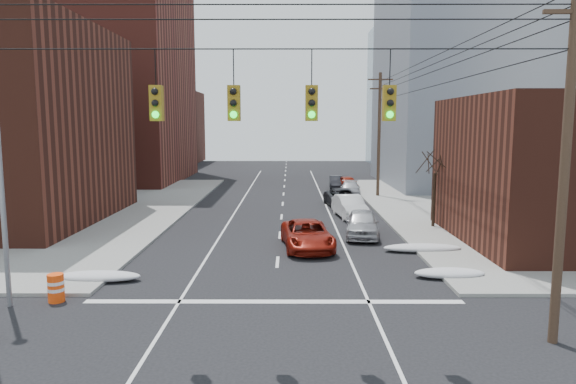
{
  "coord_description": "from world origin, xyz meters",
  "views": [
    {
      "loc": [
        0.58,
        -11.73,
        6.51
      ],
      "look_at": [
        0.49,
        14.79,
        3.0
      ],
      "focal_mm": 32.0,
      "sensor_mm": 36.0,
      "label": 1
    }
  ],
  "objects_px": {
    "red_pickup": "(307,235)",
    "lot_car_d": "(66,195)",
    "parked_car_b": "(350,207)",
    "construction_barrel": "(56,288)",
    "lot_car_a": "(39,218)",
    "lot_car_b": "(68,202)",
    "parked_car_f": "(336,182)",
    "lot_car_c": "(39,210)",
    "parked_car_d": "(350,189)",
    "parked_car_a": "(362,223)",
    "parked_car_e": "(348,183)",
    "parked_car_c": "(343,198)"
  },
  "relations": [
    {
      "from": "parked_car_a",
      "to": "red_pickup",
      "type": "bearing_deg",
      "value": -131.59
    },
    {
      "from": "red_pickup",
      "to": "parked_car_e",
      "type": "relative_size",
      "value": 1.32
    },
    {
      "from": "parked_car_c",
      "to": "lot_car_a",
      "type": "distance_m",
      "value": 21.68
    },
    {
      "from": "lot_car_a",
      "to": "lot_car_d",
      "type": "xyz_separation_m",
      "value": [
        -2.81,
        10.29,
        -0.02
      ]
    },
    {
      "from": "red_pickup",
      "to": "parked_car_a",
      "type": "height_order",
      "value": "parked_car_a"
    },
    {
      "from": "red_pickup",
      "to": "lot_car_d",
      "type": "height_order",
      "value": "lot_car_d"
    },
    {
      "from": "parked_car_b",
      "to": "construction_barrel",
      "type": "bearing_deg",
      "value": -134.37
    },
    {
      "from": "parked_car_c",
      "to": "parked_car_f",
      "type": "bearing_deg",
      "value": 80.61
    },
    {
      "from": "lot_car_a",
      "to": "lot_car_b",
      "type": "xyz_separation_m",
      "value": [
        -1.38,
        7.24,
        -0.13
      ]
    },
    {
      "from": "parked_car_a",
      "to": "parked_car_d",
      "type": "bearing_deg",
      "value": 92.84
    },
    {
      "from": "parked_car_e",
      "to": "lot_car_c",
      "type": "bearing_deg",
      "value": -149.01
    },
    {
      "from": "parked_car_d",
      "to": "parked_car_b",
      "type": "bearing_deg",
      "value": -90.57
    },
    {
      "from": "lot_car_c",
      "to": "construction_barrel",
      "type": "relative_size",
      "value": 4.52
    },
    {
      "from": "parked_car_c",
      "to": "parked_car_a",
      "type": "bearing_deg",
      "value": -96.84
    },
    {
      "from": "parked_car_b",
      "to": "lot_car_b",
      "type": "bearing_deg",
      "value": 166.66
    },
    {
      "from": "parked_car_e",
      "to": "construction_barrel",
      "type": "distance_m",
      "value": 35.79
    },
    {
      "from": "parked_car_b",
      "to": "lot_car_b",
      "type": "height_order",
      "value": "parked_car_b"
    },
    {
      "from": "red_pickup",
      "to": "construction_barrel",
      "type": "relative_size",
      "value": 5.05
    },
    {
      "from": "parked_car_a",
      "to": "lot_car_b",
      "type": "xyz_separation_m",
      "value": [
        -20.7,
        8.2,
        -0.0
      ]
    },
    {
      "from": "parked_car_d",
      "to": "lot_car_a",
      "type": "relative_size",
      "value": 0.95
    },
    {
      "from": "lot_car_b",
      "to": "lot_car_c",
      "type": "height_order",
      "value": "lot_car_c"
    },
    {
      "from": "red_pickup",
      "to": "parked_car_c",
      "type": "bearing_deg",
      "value": 70.62
    },
    {
      "from": "red_pickup",
      "to": "parked_car_e",
      "type": "height_order",
      "value": "red_pickup"
    },
    {
      "from": "lot_car_a",
      "to": "parked_car_d",
      "type": "bearing_deg",
      "value": -72.21
    },
    {
      "from": "red_pickup",
      "to": "parked_car_b",
      "type": "bearing_deg",
      "value": 64.17
    },
    {
      "from": "parked_car_d",
      "to": "lot_car_b",
      "type": "bearing_deg",
      "value": -151.83
    },
    {
      "from": "parked_car_a",
      "to": "lot_car_c",
      "type": "bearing_deg",
      "value": 175.57
    },
    {
      "from": "red_pickup",
      "to": "lot_car_b",
      "type": "height_order",
      "value": "red_pickup"
    },
    {
      "from": "red_pickup",
      "to": "parked_car_f",
      "type": "relative_size",
      "value": 1.39
    },
    {
      "from": "lot_car_b",
      "to": "construction_barrel",
      "type": "bearing_deg",
      "value": -163.32
    },
    {
      "from": "parked_car_b",
      "to": "parked_car_c",
      "type": "bearing_deg",
      "value": 82.23
    },
    {
      "from": "parked_car_b",
      "to": "construction_barrel",
      "type": "xyz_separation_m",
      "value": [
        -12.84,
        -17.29,
        -0.24
      ]
    },
    {
      "from": "parked_car_d",
      "to": "lot_car_a",
      "type": "distance_m",
      "value": 26.16
    },
    {
      "from": "construction_barrel",
      "to": "parked_car_d",
      "type": "bearing_deg",
      "value": 63.34
    },
    {
      "from": "parked_car_a",
      "to": "parked_car_d",
      "type": "xyz_separation_m",
      "value": [
        1.3,
        17.06,
        -0.14
      ]
    },
    {
      "from": "red_pickup",
      "to": "lot_car_b",
      "type": "bearing_deg",
      "value": 141.64
    },
    {
      "from": "parked_car_e",
      "to": "lot_car_b",
      "type": "distance_m",
      "value": 26.03
    },
    {
      "from": "red_pickup",
      "to": "lot_car_a",
      "type": "bearing_deg",
      "value": 160.64
    },
    {
      "from": "parked_car_f",
      "to": "lot_car_c",
      "type": "bearing_deg",
      "value": -135.85
    },
    {
      "from": "red_pickup",
      "to": "lot_car_d",
      "type": "distance_m",
      "value": 23.55
    },
    {
      "from": "parked_car_e",
      "to": "lot_car_a",
      "type": "height_order",
      "value": "lot_car_a"
    },
    {
      "from": "parked_car_c",
      "to": "lot_car_a",
      "type": "bearing_deg",
      "value": -159.83
    },
    {
      "from": "parked_car_d",
      "to": "parked_car_f",
      "type": "relative_size",
      "value": 1.18
    },
    {
      "from": "parked_car_d",
      "to": "lot_car_b",
      "type": "relative_size",
      "value": 0.97
    },
    {
      "from": "parked_car_e",
      "to": "construction_barrel",
      "type": "bearing_deg",
      "value": -120.34
    },
    {
      "from": "parked_car_c",
      "to": "parked_car_e",
      "type": "bearing_deg",
      "value": 74.75
    },
    {
      "from": "parked_car_d",
      "to": "lot_car_d",
      "type": "xyz_separation_m",
      "value": [
        -23.43,
        -5.81,
        0.25
      ]
    },
    {
      "from": "parked_car_a",
      "to": "parked_car_d",
      "type": "distance_m",
      "value": 17.11
    },
    {
      "from": "parked_car_d",
      "to": "lot_car_c",
      "type": "bearing_deg",
      "value": -143.96
    },
    {
      "from": "lot_car_d",
      "to": "construction_barrel",
      "type": "relative_size",
      "value": 4.22
    }
  ]
}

